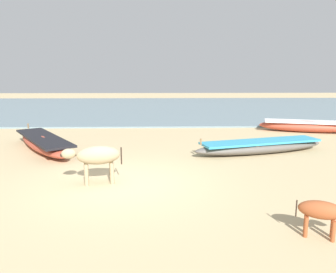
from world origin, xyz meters
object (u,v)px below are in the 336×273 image
at_px(calf_near_rust, 323,212).
at_px(cow_adult_dun, 96,157).
at_px(fishing_boat_1, 261,146).
at_px(fishing_boat_2, 43,143).
at_px(fishing_boat_5, 307,126).

bearing_deg(calf_near_rust, cow_adult_dun, 170.05).
bearing_deg(fishing_boat_1, fishing_boat_2, -20.97).
bearing_deg(fishing_boat_2, fishing_boat_1, -129.17).
bearing_deg(fishing_boat_2, cow_adult_dun, -178.95).
distance_m(fishing_boat_2, fishing_boat_5, 11.69).
height_order(fishing_boat_1, fishing_boat_2, fishing_boat_2).
bearing_deg(fishing_boat_2, calf_near_rust, -167.78).
bearing_deg(fishing_boat_5, calf_near_rust, -96.83).
bearing_deg(cow_adult_dun, calf_near_rust, 134.28).
distance_m(fishing_boat_2, calf_near_rust, 9.55).
height_order(fishing_boat_1, fishing_boat_5, fishing_boat_5).
relative_size(fishing_boat_2, cow_adult_dun, 3.14).
height_order(fishing_boat_2, fishing_boat_5, fishing_boat_5).
height_order(fishing_boat_5, cow_adult_dun, cow_adult_dun).
distance_m(fishing_boat_1, calf_near_rust, 5.97).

